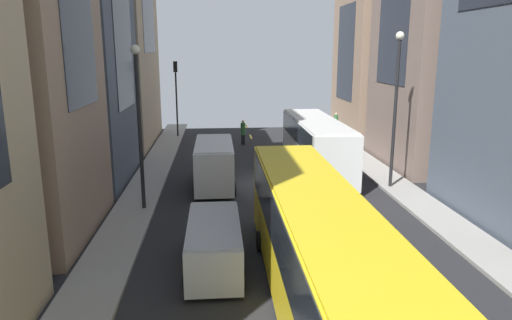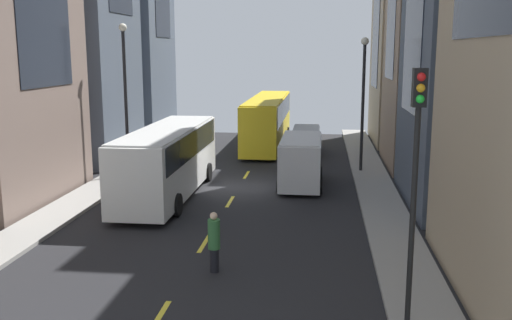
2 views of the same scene
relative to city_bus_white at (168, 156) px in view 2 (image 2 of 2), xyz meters
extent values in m
plane|color=black|center=(3.14, 2.21, -2.01)|extent=(40.06, 40.06, 0.00)
cube|color=gray|center=(-3.89, 2.21, -1.93)|extent=(1.99, 44.00, 0.15)
cube|color=gray|center=(10.18, 2.21, -1.93)|extent=(1.99, 44.00, 0.15)
cube|color=yellow|center=(3.14, -12.79, -2.00)|extent=(0.16, 2.00, 0.01)
cube|color=yellow|center=(3.14, -6.79, -2.00)|extent=(0.16, 2.00, 0.01)
cube|color=yellow|center=(3.14, -0.79, -2.00)|extent=(0.16, 2.00, 0.01)
cube|color=yellow|center=(3.14, 5.21, -2.00)|extent=(0.16, 2.00, 0.01)
cube|color=yellow|center=(3.14, 11.21, -2.00)|extent=(0.16, 2.00, 0.01)
cube|color=yellow|center=(3.14, 17.21, -2.00)|extent=(0.16, 2.00, 0.01)
cube|color=yellow|center=(3.14, 23.21, -2.00)|extent=(0.16, 2.00, 0.01)
cube|color=tan|center=(16.17, 18.90, 7.45)|extent=(9.59, 9.20, 18.92)
cube|color=#1E232D|center=(16.17, 18.90, 7.45)|extent=(9.69, 5.06, 10.40)
cube|color=silver|center=(0.00, 0.00, -0.23)|extent=(2.55, 11.02, 3.00)
cube|color=black|center=(0.00, 0.00, 0.62)|extent=(2.60, 10.14, 1.20)
cube|color=beige|center=(0.00, 0.00, 1.31)|extent=(2.45, 10.58, 0.08)
cylinder|color=black|center=(-1.17, 3.42, -1.51)|extent=(0.46, 1.00, 1.00)
cylinder|color=black|center=(1.17, 3.42, -1.51)|extent=(0.46, 1.00, 1.00)
cylinder|color=black|center=(-1.17, -3.42, -1.51)|extent=(0.46, 1.00, 1.00)
cylinder|color=black|center=(1.17, -3.42, -1.51)|extent=(0.46, 1.00, 1.00)
cube|color=yellow|center=(3.34, 16.13, -0.15)|extent=(2.45, 14.70, 3.30)
cube|color=black|center=(3.34, 16.13, 0.71)|extent=(2.50, 13.52, 1.48)
cube|color=gold|center=(3.34, 16.13, 1.54)|extent=(2.35, 14.11, 0.08)
cylinder|color=black|center=(2.22, 20.69, -1.63)|extent=(0.44, 0.76, 0.76)
cylinder|color=black|center=(4.47, 20.69, -1.63)|extent=(0.44, 0.76, 0.76)
cylinder|color=black|center=(2.22, 11.58, -1.63)|extent=(0.44, 0.76, 0.76)
cylinder|color=black|center=(4.47, 11.58, -1.63)|extent=(0.44, 0.76, 0.76)
cube|color=white|center=(6.32, 2.85, -0.66)|extent=(2.05, 5.51, 2.30)
cube|color=black|center=(6.32, 2.85, 0.10)|extent=(2.09, 5.07, 0.69)
cube|color=silver|center=(6.32, 2.85, 0.53)|extent=(1.97, 5.29, 0.08)
cylinder|color=black|center=(5.38, 4.56, -1.65)|extent=(0.37, 0.72, 0.72)
cylinder|color=black|center=(7.26, 4.56, -1.65)|extent=(0.37, 0.72, 0.72)
cylinder|color=black|center=(5.38, 1.14, -1.65)|extent=(0.37, 0.72, 0.72)
cylinder|color=black|center=(7.26, 1.14, -1.65)|extent=(0.37, 0.72, 0.72)
cube|color=#B7BABF|center=(6.31, 12.98, -1.10)|extent=(1.82, 4.75, 1.47)
cube|color=black|center=(6.31, 12.98, -0.73)|extent=(1.85, 4.37, 0.62)
cube|color=#9C9EA2|center=(6.31, 12.98, -0.33)|extent=(1.74, 4.56, 0.08)
cylinder|color=black|center=(5.47, 14.45, -1.70)|extent=(0.33, 0.62, 0.62)
cylinder|color=black|center=(7.14, 14.45, -1.70)|extent=(0.33, 0.62, 0.62)
cylinder|color=black|center=(5.47, 11.51, -1.70)|extent=(0.33, 0.62, 0.62)
cylinder|color=black|center=(7.14, 11.51, -1.70)|extent=(0.33, 0.62, 0.62)
cylinder|color=black|center=(4.02, -9.44, -1.62)|extent=(0.29, 0.29, 0.78)
cylinder|color=#336B38|center=(4.02, -9.44, -0.75)|extent=(0.39, 0.39, 0.96)
sphere|color=beige|center=(4.02, -9.44, -0.14)|extent=(0.24, 0.24, 0.24)
cylinder|color=black|center=(9.58, -12.91, 0.92)|extent=(0.14, 0.14, 5.55)
cube|color=black|center=(9.58, -12.91, 4.15)|extent=(0.32, 0.32, 0.90)
sphere|color=red|center=(9.58, -13.08, 4.40)|extent=(0.20, 0.20, 0.20)
sphere|color=orange|center=(9.58, -13.08, 4.15)|extent=(0.20, 0.20, 0.20)
sphere|color=green|center=(9.58, -13.08, 3.89)|extent=(0.20, 0.20, 0.20)
cylinder|color=black|center=(-3.40, 3.96, 2.10)|extent=(0.18, 0.18, 7.91)
sphere|color=silver|center=(-3.40, 3.96, 6.23)|extent=(0.44, 0.44, 0.44)
cylinder|color=black|center=(9.68, 6.55, 1.74)|extent=(0.18, 0.18, 7.20)
sphere|color=silver|center=(9.68, 6.55, 5.52)|extent=(0.44, 0.44, 0.44)
camera|label=1|loc=(6.13, 28.27, 5.48)|focal=32.90mm
camera|label=2|loc=(7.32, -26.60, 4.98)|focal=40.16mm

